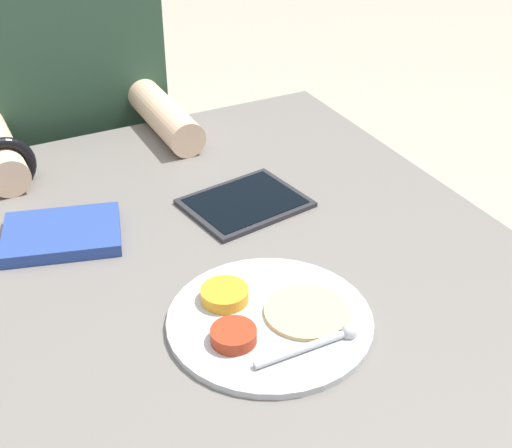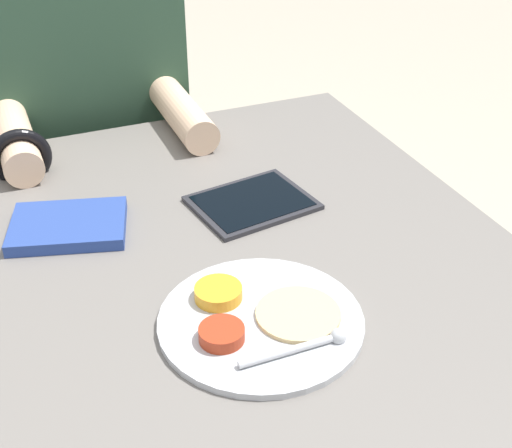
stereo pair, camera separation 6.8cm
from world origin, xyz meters
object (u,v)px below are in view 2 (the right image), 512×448
(thali_tray, at_px, (259,320))
(person_diner, at_px, (92,170))
(red_notebook, at_px, (69,227))
(tablet_device, at_px, (252,203))

(thali_tray, bearing_deg, person_diner, 94.94)
(person_diner, bearing_deg, thali_tray, -85.06)
(red_notebook, xyz_separation_m, tablet_device, (0.30, -0.04, -0.00))
(red_notebook, distance_m, person_diner, 0.55)
(tablet_device, height_order, person_diner, person_diner)
(tablet_device, bearing_deg, person_diner, 108.20)
(red_notebook, bearing_deg, tablet_device, -7.11)
(tablet_device, distance_m, person_diner, 0.60)
(red_notebook, height_order, person_diner, person_diner)
(red_notebook, relative_size, tablet_device, 0.98)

